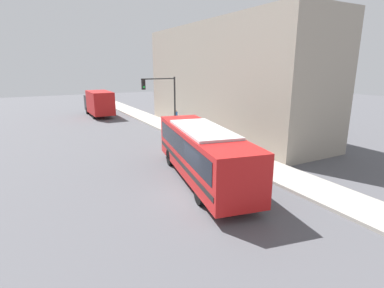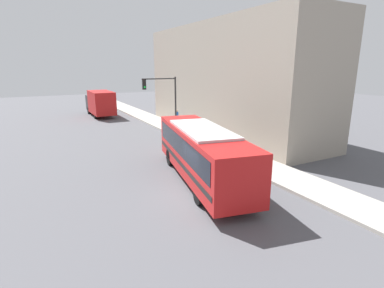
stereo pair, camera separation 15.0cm
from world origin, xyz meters
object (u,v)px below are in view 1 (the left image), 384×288
delivery_truck (99,103)px  fire_hydrant (217,146)px  traffic_light_pole (163,95)px  pedestrian_mid_block (203,132)px  city_bus (202,150)px  pedestrian_near_corner (176,118)px

delivery_truck → fire_hydrant: 21.93m
traffic_light_pole → pedestrian_mid_block: (1.39, -4.79, -2.67)m
city_bus → pedestrian_near_corner: size_ratio=6.01×
city_bus → pedestrian_mid_block: bearing=70.1°
pedestrian_near_corner → pedestrian_mid_block: size_ratio=1.02×
delivery_truck → pedestrian_mid_block: delivery_truck is taller
pedestrian_mid_block → delivery_truck: bearing=102.9°
city_bus → pedestrian_near_corner: (5.10, 13.92, -0.71)m
fire_hydrant → traffic_light_pole: 8.17m
pedestrian_near_corner → pedestrian_mid_block: (-0.98, -7.15, -0.02)m
pedestrian_near_corner → fire_hydrant: bearing=-98.0°
fire_hydrant → pedestrian_mid_block: (0.41, 2.68, 0.47)m
fire_hydrant → pedestrian_near_corner: size_ratio=0.47×
city_bus → traffic_light_pole: size_ratio=2.05×
delivery_truck → pedestrian_near_corner: 12.87m
delivery_truck → fire_hydrant: bearing=-79.7°
traffic_light_pole → pedestrian_mid_block: traffic_light_pole is taller
fire_hydrant → traffic_light_pole: traffic_light_pole is taller
pedestrian_near_corner → city_bus: bearing=-110.1°
city_bus → pedestrian_mid_block: 7.96m
fire_hydrant → traffic_light_pole: (-0.99, 7.48, 3.14)m
pedestrian_near_corner → traffic_light_pole: bearing=-135.2°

